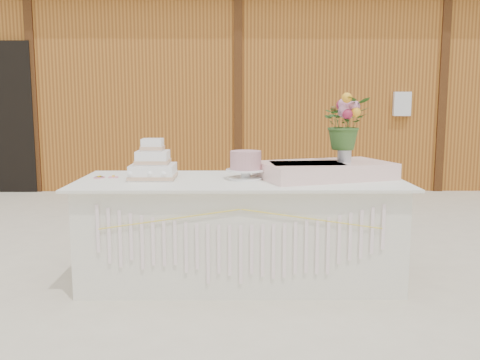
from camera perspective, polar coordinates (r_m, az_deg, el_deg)
name	(u,v)px	position (r m, az deg, el deg)	size (l,w,h in m)	color
ground	(240,279)	(4.14, 0.03, -10.52)	(80.00, 80.00, 0.00)	beige
barn	(237,82)	(9.92, -0.30, 10.36)	(12.60, 4.60, 3.30)	#A76623
cake_table	(240,230)	(4.03, 0.03, -5.33)	(2.40, 1.00, 0.77)	silver
wedding_cake	(153,165)	(4.02, -9.26, 1.56)	(0.33, 0.33, 0.30)	white
pink_cake_stand	(246,163)	(3.95, 0.61, 1.78)	(0.29, 0.29, 0.21)	white
satin_runner	(325,170)	(4.05, 9.03, 1.03)	(0.96, 0.55, 0.12)	beige
flower_vase	(344,153)	(4.08, 11.07, 2.89)	(0.10, 0.10, 0.14)	silver
bouquet	(345,117)	(4.06, 11.18, 6.64)	(0.35, 0.30, 0.39)	#355B24
loose_flowers	(107,176)	(4.18, -14.02, 0.41)	(0.15, 0.37, 0.02)	pink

